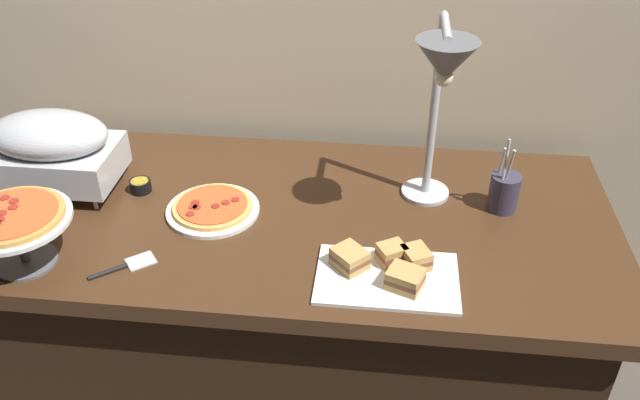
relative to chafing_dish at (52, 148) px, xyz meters
name	(u,v)px	position (x,y,z in m)	size (l,w,h in m)	color
ground_plane	(287,389)	(0.67, -0.05, -0.90)	(8.00, 8.00, 0.00)	#4C443D
back_wall	(300,4)	(0.67, 0.45, 0.30)	(4.40, 0.04, 2.40)	#C6B593
buffet_table	(283,308)	(0.67, -0.05, -0.51)	(1.90, 0.84, 0.76)	#422816
chafing_dish	(52,148)	(0.00, 0.00, 0.00)	(0.37, 0.24, 0.24)	#B7BABF
heat_lamp	(442,79)	(1.09, -0.06, 0.29)	(0.15, 0.33, 0.55)	#B7BABF
pizza_plate_front	(213,208)	(0.48, -0.07, -0.13)	(0.26, 0.26, 0.03)	white
pizza_plate_center	(14,222)	(0.06, -0.35, -0.01)	(0.28, 0.28, 0.16)	#595B60
sandwich_platter	(388,270)	(0.98, -0.30, -0.12)	(0.35, 0.22, 0.06)	white
sauce_cup_near	(140,185)	(0.24, 0.01, -0.12)	(0.06, 0.06, 0.04)	black
utensil_holder	(504,192)	(1.30, 0.03, -0.08)	(0.08, 0.08, 0.23)	#383347
serving_spatula	(125,266)	(0.32, -0.34, -0.14)	(0.15, 0.13, 0.01)	#B7BABF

